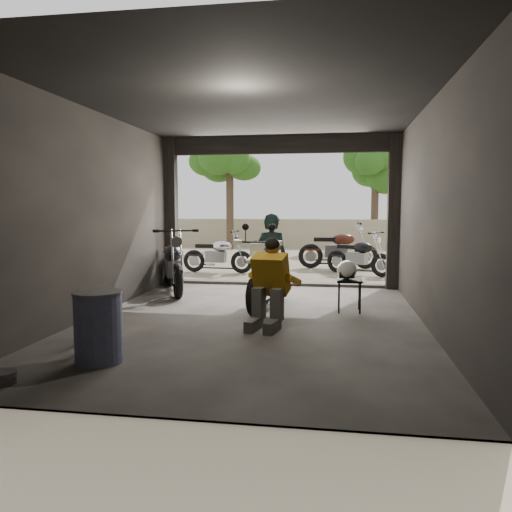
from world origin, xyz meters
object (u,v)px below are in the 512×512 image
(helmet, at_px, (347,270))
(oil_drum, at_px, (98,328))
(main_bike, at_px, (268,273))
(outside_bike_b, at_px, (338,246))
(outside_bike_a, at_px, (217,252))
(sign_post, at_px, (455,215))
(rider, at_px, (272,260))
(stool, at_px, (349,284))
(left_bike, at_px, (173,260))
(mechanic, at_px, (268,286))
(outside_bike_c, at_px, (359,253))

(helmet, relative_size, oil_drum, 0.42)
(main_bike, relative_size, outside_bike_b, 0.94)
(outside_bike_a, height_order, sign_post, sign_post)
(rider, bearing_deg, outside_bike_a, -47.67)
(outside_bike_a, distance_m, sign_post, 5.91)
(main_bike, bearing_deg, stool, 4.71)
(oil_drum, distance_m, sign_post, 7.32)
(sign_post, bearing_deg, stool, -126.99)
(main_bike, bearing_deg, outside_bike_b, 87.25)
(helmet, bearing_deg, outside_bike_b, 100.17)
(main_bike, bearing_deg, helmet, 4.57)
(left_bike, height_order, rider, rider)
(stool, distance_m, sign_post, 3.22)
(outside_bike_a, height_order, rider, rider)
(left_bike, distance_m, helmet, 3.67)
(mechanic, distance_m, helmet, 1.71)
(left_bike, distance_m, rider, 2.35)
(outside_bike_c, bearing_deg, oil_drum, -168.34)
(rider, bearing_deg, outside_bike_c, -94.49)
(outside_bike_c, relative_size, mechanic, 1.32)
(left_bike, xyz_separation_m, rider, (2.12, -1.01, 0.16))
(outside_bike_c, bearing_deg, mechanic, -160.75)
(left_bike, xyz_separation_m, helmet, (3.40, -1.40, 0.05))
(outside_bike_a, xyz_separation_m, oil_drum, (0.49, -7.64, -0.16))
(stool, distance_m, helmet, 0.23)
(outside_bike_a, bearing_deg, stool, -140.54)
(left_bike, relative_size, outside_bike_c, 1.17)
(outside_bike_a, xyz_separation_m, mechanic, (2.11, -5.80, 0.07))
(mechanic, xyz_separation_m, oil_drum, (-1.62, -1.85, -0.22))
(oil_drum, bearing_deg, rider, 67.65)
(oil_drum, bearing_deg, mechanic, 48.81)
(outside_bike_b, bearing_deg, oil_drum, 160.06)
(outside_bike_a, bearing_deg, outside_bike_c, -83.88)
(main_bike, distance_m, outside_bike_a, 4.80)
(outside_bike_c, bearing_deg, helmet, -151.39)
(helmet, bearing_deg, left_bike, 166.66)
(sign_post, bearing_deg, left_bike, -165.33)
(rider, xyz_separation_m, stool, (1.32, -0.39, -0.33))
(rider, xyz_separation_m, oil_drum, (-1.46, -3.54, -0.41))
(mechanic, relative_size, stool, 2.26)
(main_bike, height_order, mechanic, mechanic)
(rider, distance_m, oil_drum, 3.85)
(outside_bike_a, bearing_deg, main_bike, -153.00)
(outside_bike_c, xyz_separation_m, mechanic, (-1.52, -5.97, 0.07))
(main_bike, height_order, left_bike, left_bike)
(mechanic, bearing_deg, left_bike, 141.73)
(outside_bike_c, bearing_deg, left_bike, 164.22)
(mechanic, xyz_separation_m, sign_post, (3.25, 3.50, 0.94))
(left_bike, xyz_separation_m, outside_bike_c, (3.80, 3.27, -0.09))
(outside_bike_c, distance_m, helmet, 4.69)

